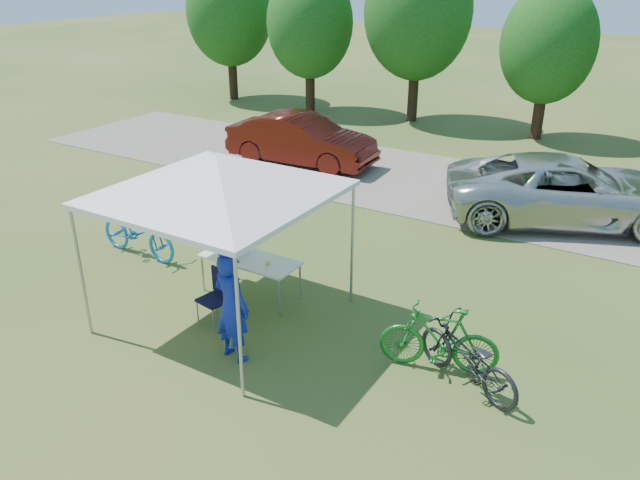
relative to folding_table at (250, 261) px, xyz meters
The scene contains 14 objects.
ground 1.04m from the folding_table, 83.55° to the right, with size 100.00×100.00×0.00m, color #2D5119.
gravel_strip 7.25m from the folding_table, 89.29° to the left, with size 24.00×5.00×0.02m, color gray.
canopy 2.14m from the folding_table, 83.55° to the right, with size 4.53×4.53×3.00m.
treeline 13.57m from the folding_table, 90.89° to the left, with size 24.89×4.28×6.30m.
folding_table is the anchor object (origin of this frame).
folding_chair 0.93m from the folding_table, 87.21° to the right, with size 0.51×0.52×0.86m.
cooler 0.41m from the folding_table, behind, with size 0.49×0.33×0.35m.
ice_cream_cup 0.42m from the folding_table, ahead, with size 0.08×0.08×0.06m, color yellow.
cyclist 1.87m from the folding_table, 60.52° to the right, with size 0.62×0.41×1.70m, color #13229D.
bike_blue 2.87m from the folding_table, behind, with size 0.66×1.90×1.00m, color blue.
bike_green 3.59m from the folding_table, ahead, with size 0.47×1.68×1.01m, color #1A7626.
bike_dark 4.08m from the folding_table, ahead, with size 0.61×1.75×0.92m, color black.
minivan 7.44m from the folding_table, 58.26° to the left, with size 2.40×5.21×1.45m, color beige.
sedan 7.69m from the folding_table, 116.32° to the left, with size 1.49×4.26×1.41m, color #51130D.
Camera 1 is at (5.91, -6.75, 5.34)m, focal length 35.00 mm.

